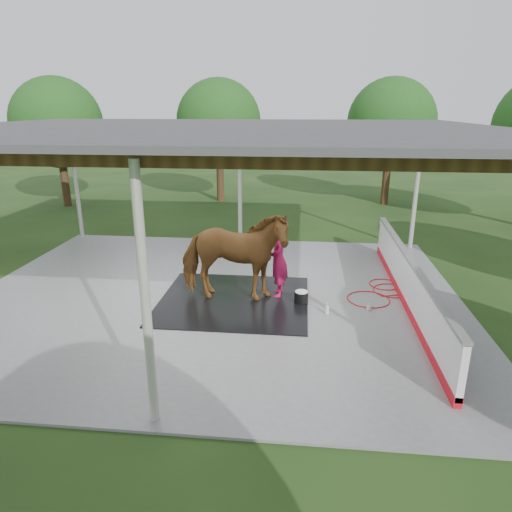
# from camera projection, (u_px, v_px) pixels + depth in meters

# --- Properties ---
(ground) EXTENTS (100.00, 100.00, 0.00)m
(ground) POSITION_uv_depth(u_px,v_px,m) (215.00, 297.00, 11.31)
(ground) COLOR #1E3814
(concrete_slab) EXTENTS (12.00, 10.00, 0.05)m
(concrete_slab) POSITION_uv_depth(u_px,v_px,m) (215.00, 296.00, 11.30)
(concrete_slab) COLOR slate
(concrete_slab) RESTS_ON ground
(pavilion_structure) EXTENTS (12.60, 10.60, 4.05)m
(pavilion_structure) POSITION_uv_depth(u_px,v_px,m) (210.00, 132.00, 10.07)
(pavilion_structure) COLOR beige
(pavilion_structure) RESTS_ON ground
(dasher_board) EXTENTS (0.16, 8.00, 1.15)m
(dasher_board) POSITION_uv_depth(u_px,v_px,m) (407.00, 282.00, 10.67)
(dasher_board) COLOR red
(dasher_board) RESTS_ON concrete_slab
(tree_belt) EXTENTS (28.00, 28.00, 5.80)m
(tree_belt) POSITION_uv_depth(u_px,v_px,m) (230.00, 138.00, 10.95)
(tree_belt) COLOR #382314
(tree_belt) RESTS_ON ground
(rubber_mat) EXTENTS (3.53, 3.31, 0.03)m
(rubber_mat) POSITION_uv_depth(u_px,v_px,m) (234.00, 300.00, 11.00)
(rubber_mat) COLOR black
(rubber_mat) RESTS_ON concrete_slab
(horse) EXTENTS (2.60, 1.21, 2.19)m
(horse) POSITION_uv_depth(u_px,v_px,m) (233.00, 256.00, 10.65)
(horse) COLOR brown
(horse) RESTS_ON rubber_mat
(handler) EXTENTS (0.48, 0.71, 1.89)m
(handler) POSITION_uv_depth(u_px,v_px,m) (279.00, 259.00, 11.01)
(handler) COLOR #AF1248
(handler) RESTS_ON concrete_slab
(wash_bucket) EXTENTS (0.33, 0.33, 0.31)m
(wash_bucket) POSITION_uv_depth(u_px,v_px,m) (301.00, 297.00, 10.80)
(wash_bucket) COLOR black
(wash_bucket) RESTS_ON concrete_slab
(soap_bottle_a) EXTENTS (0.12, 0.12, 0.26)m
(soap_bottle_a) POSITION_uv_depth(u_px,v_px,m) (327.00, 309.00, 10.24)
(soap_bottle_a) COLOR silver
(soap_bottle_a) RESTS_ON concrete_slab
(soap_bottle_b) EXTENTS (0.11, 0.11, 0.18)m
(soap_bottle_b) POSITION_uv_depth(u_px,v_px,m) (369.00, 307.00, 10.45)
(soap_bottle_b) COLOR #338CD8
(soap_bottle_b) RESTS_ON concrete_slab
(hose_coil) EXTENTS (2.24, 1.94, 0.02)m
(hose_coil) POSITION_uv_depth(u_px,v_px,m) (381.00, 292.00, 11.45)
(hose_coil) COLOR red
(hose_coil) RESTS_ON concrete_slab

